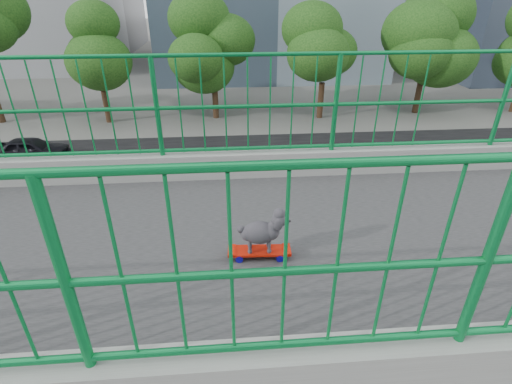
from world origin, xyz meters
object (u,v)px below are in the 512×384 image
object	(u,v)px
poodle	(262,231)
car_1	(181,237)
skateboard	(259,252)
car_0	(56,304)
car_4	(32,149)
car_3	(264,165)
car_2	(119,198)

from	to	relation	value
poodle	car_1	size ratio (longest dim) A/B	0.10
skateboard	poodle	xyz separation A→B (m)	(0.00, 0.02, 0.21)
car_0	car_4	xyz separation A→B (m)	(-12.80, -6.08, -0.06)
car_0	poodle	bearing A→B (deg)	41.51
car_0	car_3	world-z (taller)	car_0
car_0	car_1	distance (m)	4.65
car_4	skateboard	bearing A→B (deg)	-148.72
car_0	car_4	distance (m)	14.17
skateboard	car_2	bearing A→B (deg)	-155.12
car_1	car_2	size ratio (longest dim) A/B	0.79
car_2	car_3	world-z (taller)	car_2
car_0	car_2	bearing A→B (deg)	176.79
poodle	car_0	xyz separation A→B (m)	(-6.20, -5.49, -6.51)
skateboard	car_1	distance (m)	11.54
car_0	car_2	xyz separation A→B (m)	(-6.40, 0.36, -0.01)
car_3	car_4	distance (m)	13.62
car_2	car_3	xyz separation A→B (m)	(-3.20, 6.80, -0.08)
skateboard	car_4	size ratio (longest dim) A/B	0.13
skateboard	car_4	world-z (taller)	skateboard
car_4	car_1	bearing A→B (deg)	-135.43
car_1	car_2	world-z (taller)	car_2
poodle	car_1	bearing A→B (deg)	-164.53
car_1	car_2	distance (m)	4.40
car_0	car_4	world-z (taller)	car_0
car_0	car_2	distance (m)	6.41
skateboard	car_4	bearing A→B (deg)	-145.90
poodle	car_4	xyz separation A→B (m)	(-19.00, -11.57, -6.57)
car_2	skateboard	bearing A→B (deg)	-157.94
poodle	car_3	xyz separation A→B (m)	(-15.80, 1.67, -6.60)
car_2	car_3	size ratio (longest dim) A/B	1.16
skateboard	car_1	bearing A→B (deg)	-164.67
skateboard	poodle	world-z (taller)	poodle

